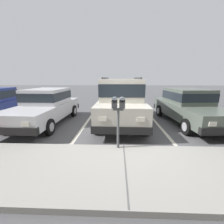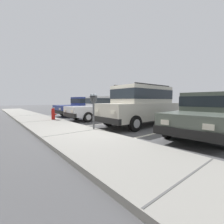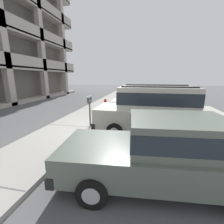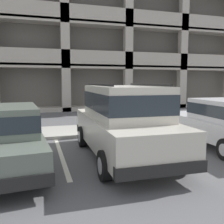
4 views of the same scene
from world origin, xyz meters
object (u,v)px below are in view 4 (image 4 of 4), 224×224
Objects in this scene: parking_meter_near at (102,106)px; parking_garage at (58,18)px; silver_suv at (123,119)px; dark_hatchback at (221,122)px; red_sedan at (3,136)px; fire_hydrant at (189,118)px.

parking_garage is (-0.43, 13.59, 6.36)m from parking_meter_near.
silver_suv reaches higher than dark_hatchback.
dark_hatchback is at bearing -39.38° from parking_meter_near.
red_sedan is 4.32m from parking_meter_near.
parking_meter_near is 2.02× the size of fire_hydrant.
parking_meter_near is at bearing 142.27° from dark_hatchback.
parking_garage is (2.74, 16.50, 6.71)m from red_sedan.
fire_hydrant is at bearing 37.47° from silver_suv.
fire_hydrant is at bearing -71.32° from parking_garage.
parking_garage reaches higher than silver_suv.
red_sedan is 18.02m from parking_garage.
silver_suv is at bearing -88.99° from parking_garage.
dark_hatchback is 4.21m from parking_meter_near.
dark_hatchback reaches higher than parking_meter_near.
parking_garage is 45.71× the size of fire_hydrant.
red_sedan is 0.14× the size of parking_garage.
dark_hatchback is 3.20× the size of parking_meter_near.
red_sedan and dark_hatchback have the same top height.
parking_meter_near is at bearing -175.82° from fire_hydrant.
silver_suv is 3.05m from red_sedan.
dark_hatchback is 6.47× the size of fire_hydrant.
parking_garage is at bearing 91.78° from silver_suv.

